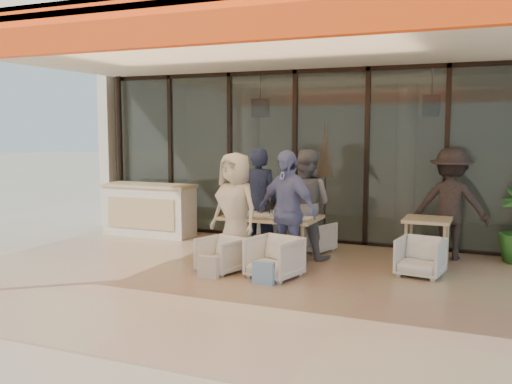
% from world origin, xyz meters
% --- Properties ---
extents(ground, '(70.00, 70.00, 0.00)m').
position_xyz_m(ground, '(0.00, 0.00, 0.00)').
color(ground, '#C6B293').
rests_on(ground, ground).
extents(terrace_floor, '(8.00, 6.00, 0.01)m').
position_xyz_m(terrace_floor, '(0.00, 0.00, 0.01)').
color(terrace_floor, tan).
rests_on(terrace_floor, ground).
extents(terrace_structure, '(8.00, 6.00, 3.40)m').
position_xyz_m(terrace_structure, '(0.00, -0.26, 3.25)').
color(terrace_structure, silver).
rests_on(terrace_structure, ground).
extents(glass_storefront, '(8.08, 0.10, 3.20)m').
position_xyz_m(glass_storefront, '(0.00, 3.00, 1.60)').
color(glass_storefront, '#9EADA3').
rests_on(glass_storefront, ground).
extents(interior_block, '(9.05, 3.62, 3.52)m').
position_xyz_m(interior_block, '(0.01, 5.31, 2.23)').
color(interior_block, silver).
rests_on(interior_block, ground).
extents(host_counter, '(1.85, 0.65, 1.04)m').
position_xyz_m(host_counter, '(-2.78, 2.30, 0.53)').
color(host_counter, silver).
rests_on(host_counter, ground).
extents(dining_table, '(1.50, 0.90, 0.93)m').
position_xyz_m(dining_table, '(0.23, 1.20, 0.69)').
color(dining_table, tan).
rests_on(dining_table, ground).
extents(chair_far_left, '(0.71, 0.68, 0.62)m').
position_xyz_m(chair_far_left, '(-0.18, 2.15, 0.31)').
color(chair_far_left, white).
rests_on(chair_far_left, ground).
extents(chair_far_right, '(0.72, 0.70, 0.59)m').
position_xyz_m(chair_far_right, '(0.66, 2.15, 0.30)').
color(chair_far_right, white).
rests_on(chair_far_right, ground).
extents(chair_near_left, '(0.72, 0.69, 0.59)m').
position_xyz_m(chair_near_left, '(-0.18, 0.25, 0.30)').
color(chair_near_left, white).
rests_on(chair_near_left, ground).
extents(chair_near_right, '(0.78, 0.75, 0.67)m').
position_xyz_m(chair_near_right, '(0.66, 0.25, 0.33)').
color(chair_near_right, white).
rests_on(chair_near_right, ground).
extents(diner_navy, '(0.77, 0.64, 1.81)m').
position_xyz_m(diner_navy, '(-0.18, 1.65, 0.91)').
color(diner_navy, '#181D35').
rests_on(diner_navy, ground).
extents(diner_grey, '(0.94, 0.77, 1.79)m').
position_xyz_m(diner_grey, '(0.66, 1.65, 0.90)').
color(diner_grey, slate).
rests_on(diner_grey, ground).
extents(diner_cream, '(0.99, 0.80, 1.76)m').
position_xyz_m(diner_cream, '(-0.18, 0.75, 0.88)').
color(diner_cream, beige).
rests_on(diner_cream, ground).
extents(diner_periwinkle, '(1.15, 0.78, 1.81)m').
position_xyz_m(diner_periwinkle, '(0.66, 0.75, 0.91)').
color(diner_periwinkle, '#6977AF').
rests_on(diner_periwinkle, ground).
extents(tote_bag_cream, '(0.30, 0.10, 0.34)m').
position_xyz_m(tote_bag_cream, '(-0.18, -0.15, 0.17)').
color(tote_bag_cream, silver).
rests_on(tote_bag_cream, ground).
extents(tote_bag_blue, '(0.30, 0.10, 0.34)m').
position_xyz_m(tote_bag_blue, '(0.66, -0.15, 0.17)').
color(tote_bag_blue, '#99BFD8').
rests_on(tote_bag_blue, ground).
extents(side_table, '(0.70, 0.70, 0.74)m').
position_xyz_m(side_table, '(2.54, 1.92, 0.64)').
color(side_table, tan).
rests_on(side_table, ground).
extents(side_chair, '(0.69, 0.65, 0.63)m').
position_xyz_m(side_chair, '(2.54, 1.17, 0.32)').
color(side_chair, white).
rests_on(side_chair, ground).
extents(standing_woman, '(1.19, 0.70, 1.82)m').
position_xyz_m(standing_woman, '(2.83, 2.46, 0.91)').
color(standing_woman, black).
rests_on(standing_woman, ground).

